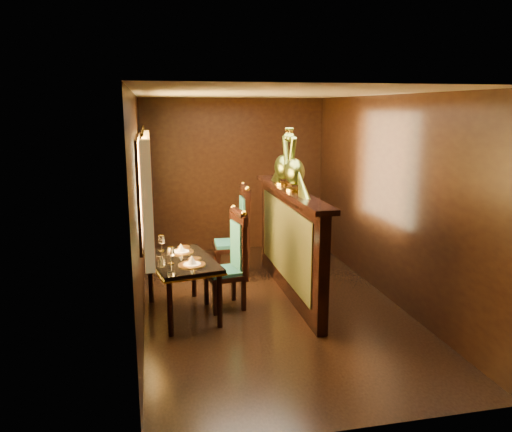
% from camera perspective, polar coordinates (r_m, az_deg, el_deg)
% --- Properties ---
extents(ground, '(5.00, 5.00, 0.00)m').
position_cam_1_polar(ground, '(6.19, 1.57, -9.97)').
color(ground, black).
rests_on(ground, ground).
extents(room_shell, '(3.04, 5.04, 2.52)m').
position_cam_1_polar(room_shell, '(5.78, 0.80, 4.70)').
color(room_shell, black).
rests_on(room_shell, ground).
extents(partition, '(0.26, 2.70, 1.36)m').
position_cam_1_polar(partition, '(6.32, 3.79, -2.71)').
color(partition, black).
rests_on(partition, ground).
extents(dining_table, '(0.89, 1.24, 0.86)m').
position_cam_1_polar(dining_table, '(5.75, -8.47, -5.54)').
color(dining_table, black).
rests_on(dining_table, ground).
extents(chair_left, '(0.50, 0.52, 1.21)m').
position_cam_1_polar(chair_left, '(5.92, -2.63, -4.59)').
color(chair_left, black).
rests_on(chair_left, ground).
extents(chair_right, '(0.49, 0.53, 1.33)m').
position_cam_1_polar(chair_right, '(6.90, -1.90, -1.56)').
color(chair_right, black).
rests_on(chair_right, ground).
extents(peacock_left, '(0.24, 0.63, 0.75)m').
position_cam_1_polar(peacock_left, '(5.96, 4.46, 6.38)').
color(peacock_left, '#1A4E2B').
rests_on(peacock_left, partition).
extents(peacock_right, '(0.24, 0.63, 0.75)m').
position_cam_1_polar(peacock_right, '(6.45, 3.17, 6.83)').
color(peacock_right, '#1A4E2B').
rests_on(peacock_right, partition).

